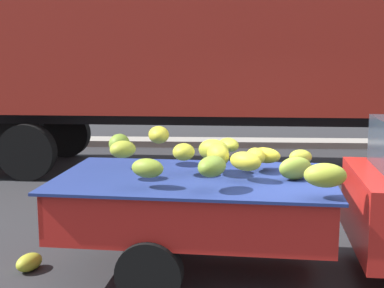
{
  "coord_description": "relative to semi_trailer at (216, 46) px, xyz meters",
  "views": [
    {
      "loc": [
        -1.15,
        -5.61,
        2.36
      ],
      "look_at": [
        -1.44,
        0.22,
        1.39
      ],
      "focal_mm": 50.06,
      "sensor_mm": 36.0,
      "label": 1
    }
  ],
  "objects": [
    {
      "name": "ground",
      "position": [
        1.21,
        -5.31,
        -2.54
      ],
      "size": [
        220.0,
        220.0,
        0.0
      ],
      "primitive_type": "plane",
      "color": "#28282B"
    },
    {
      "name": "fallen_banana_bunch_near_tailgate",
      "position": [
        -2.02,
        -5.39,
        -2.45
      ],
      "size": [
        0.33,
        0.4,
        0.19
      ],
      "primitive_type": "ellipsoid",
      "rotation": [
        0.0,
        0.0,
        1.19
      ],
      "color": "#9FA42A",
      "rests_on": "ground"
    },
    {
      "name": "semi_trailer",
      "position": [
        0.0,
        0.0,
        0.0
      ],
      "size": [
        12.07,
        2.94,
        3.95
      ],
      "rotation": [
        0.0,
        0.0,
        -0.03
      ],
      "color": "maroon",
      "rests_on": "ground"
    },
    {
      "name": "curb_strip",
      "position": [
        1.21,
        3.02,
        -2.46
      ],
      "size": [
        80.0,
        0.8,
        0.16
      ],
      "primitive_type": "cube",
      "color": "gray",
      "rests_on": "ground"
    }
  ]
}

